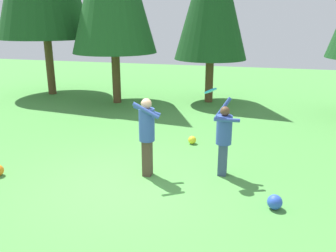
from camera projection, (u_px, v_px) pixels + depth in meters
name	position (u px, v px, depth m)	size (l,w,h in m)	color
ground_plane	(126.00, 183.00, 7.40)	(40.00, 40.00, 0.00)	#4C9342
person_thrower	(224.00, 135.00, 7.56)	(0.59, 0.60, 1.74)	#38476B
person_catcher	(147.00, 130.00, 7.51)	(0.69, 0.62, 1.75)	#4C382D
frisbee	(211.00, 91.00, 7.26)	(0.35, 0.36, 0.15)	#2393D1
ball_blue	(275.00, 202.00, 6.37)	(0.28, 0.28, 0.28)	blue
ball_yellow	(192.00, 140.00, 9.74)	(0.23, 0.23, 0.23)	yellow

